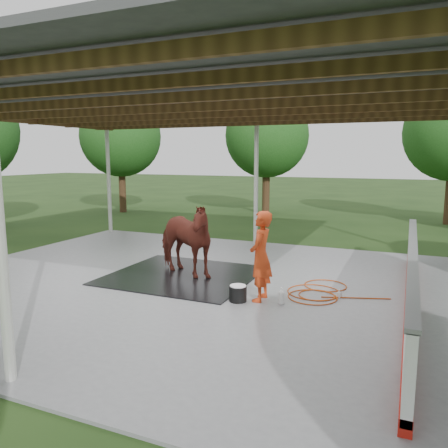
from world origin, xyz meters
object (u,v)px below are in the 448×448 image
at_px(dasher_board, 411,282).
at_px(horse, 182,239).
at_px(wash_bucket, 238,293).
at_px(handler, 261,256).

relative_size(dasher_board, horse, 3.91).
distance_m(horse, wash_bucket, 2.33).
relative_size(handler, wash_bucket, 5.13).
xyz_separation_m(horse, wash_bucket, (1.86, -1.19, -0.72)).
bearing_deg(handler, wash_bucket, -58.95).
distance_m(horse, handler, 2.43).
height_order(dasher_board, horse, horse).
xyz_separation_m(dasher_board, horse, (-4.93, 0.43, 0.35)).
bearing_deg(horse, handler, -90.46).
xyz_separation_m(dasher_board, wash_bucket, (-3.06, -0.77, -0.38)).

